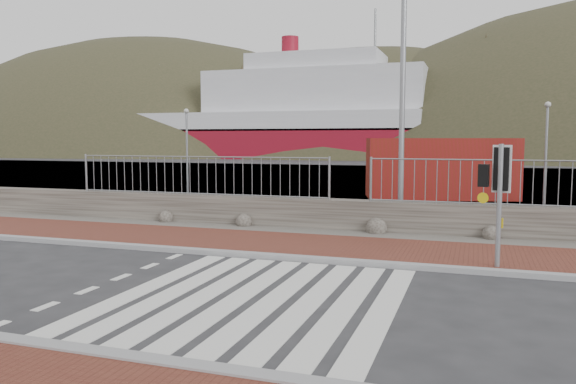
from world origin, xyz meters
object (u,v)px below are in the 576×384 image
(ferry, at_px, (273,120))
(traffic_signal_far, at_px, (498,179))
(shipping_container, at_px, (440,168))
(streetlight, at_px, (408,52))

(ferry, xyz_separation_m, traffic_signal_far, (28.48, -64.48, -3.51))
(ferry, bearing_deg, shipping_container, -62.20)
(ferry, distance_m, traffic_signal_far, 70.58)
(traffic_signal_far, height_order, streetlight, streetlight)
(ferry, bearing_deg, streetlight, -66.43)
(ferry, height_order, traffic_signal_far, ferry)
(ferry, bearing_deg, traffic_signal_far, -66.17)
(ferry, xyz_separation_m, shipping_container, (26.49, -50.25, -4.02))
(ferry, relative_size, shipping_container, 7.75)
(ferry, height_order, shipping_container, ferry)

